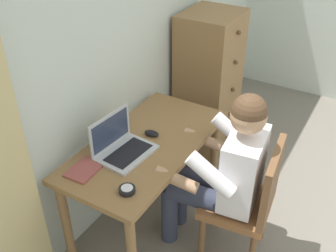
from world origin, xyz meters
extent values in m
cube|color=silver|center=(0.00, 2.20, 1.25)|extent=(4.80, 0.05, 2.50)
cube|color=olive|center=(-0.42, 1.83, 0.69)|extent=(1.19, 0.60, 0.03)
cylinder|color=olive|center=(0.12, 1.58, 0.34)|extent=(0.06, 0.06, 0.68)
cylinder|color=olive|center=(-0.95, 2.07, 0.34)|extent=(0.06, 0.06, 0.68)
cylinder|color=olive|center=(0.12, 2.07, 0.34)|extent=(0.06, 0.06, 0.68)
cube|color=olive|center=(0.70, 1.92, 0.61)|extent=(0.51, 0.43, 1.23)
sphere|color=brown|center=(0.70, 1.69, 0.12)|extent=(0.04, 0.04, 0.04)
sphere|color=brown|center=(0.70, 1.69, 0.37)|extent=(0.04, 0.04, 0.04)
sphere|color=brown|center=(0.70, 1.69, 0.61)|extent=(0.04, 0.04, 0.04)
sphere|color=brown|center=(0.70, 1.69, 0.86)|extent=(0.04, 0.04, 0.04)
sphere|color=brown|center=(0.70, 1.69, 1.11)|extent=(0.04, 0.04, 0.04)
cube|color=brown|center=(-0.33, 1.22, 0.42)|extent=(0.46, 0.45, 0.05)
cube|color=brown|center=(-0.31, 1.04, 0.65)|extent=(0.42, 0.09, 0.42)
cylinder|color=brown|center=(-0.18, 1.40, 0.20)|extent=(0.04, 0.04, 0.39)
cylinder|color=brown|center=(-0.52, 1.36, 0.20)|extent=(0.04, 0.04, 0.39)
cylinder|color=brown|center=(-0.14, 1.08, 0.20)|extent=(0.04, 0.04, 0.39)
cylinder|color=#33384C|center=(-0.26, 1.45, 0.46)|extent=(0.18, 0.41, 0.14)
cylinder|color=#33384C|center=(-0.44, 1.43, 0.46)|extent=(0.18, 0.41, 0.14)
cylinder|color=#33384C|center=(-0.29, 1.65, 0.23)|extent=(0.11, 0.11, 0.46)
cylinder|color=#33384C|center=(-0.47, 1.63, 0.23)|extent=(0.11, 0.11, 0.46)
cube|color=white|center=(-0.33, 1.21, 0.69)|extent=(0.38, 0.24, 0.46)
cylinder|color=white|center=(-0.12, 1.37, 0.77)|extent=(0.12, 0.31, 0.25)
cylinder|color=white|center=(-0.56, 1.31, 0.77)|extent=(0.12, 0.31, 0.25)
cylinder|color=tan|center=(-0.15, 1.56, 0.67)|extent=(0.10, 0.27, 0.11)
cylinder|color=tan|center=(-0.58, 1.51, 0.67)|extent=(0.10, 0.27, 0.11)
sphere|color=tan|center=(-0.33, 1.22, 1.05)|extent=(0.20, 0.20, 0.20)
sphere|color=#513823|center=(-0.33, 1.22, 1.08)|extent=(0.20, 0.20, 0.20)
cube|color=#B7BABF|center=(-0.58, 1.86, 0.72)|extent=(0.36, 0.27, 0.02)
cube|color=black|center=(-0.58, 1.85, 0.73)|extent=(0.30, 0.18, 0.00)
cube|color=#B7BABF|center=(-0.57, 1.98, 0.84)|extent=(0.34, 0.04, 0.22)
cube|color=#2D3851|center=(-0.57, 1.98, 0.84)|extent=(0.31, 0.03, 0.18)
ellipsoid|color=black|center=(-0.33, 1.84, 0.73)|extent=(0.07, 0.10, 0.03)
cylinder|color=black|center=(-0.85, 1.67, 0.73)|extent=(0.09, 0.09, 0.03)
cylinder|color=silver|center=(-0.85, 1.67, 0.74)|extent=(0.06, 0.06, 0.00)
cube|color=#994742|center=(-0.82, 1.98, 0.72)|extent=(0.22, 0.16, 0.01)
camera|label=1|loc=(-2.08, 0.69, 2.15)|focal=41.98mm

